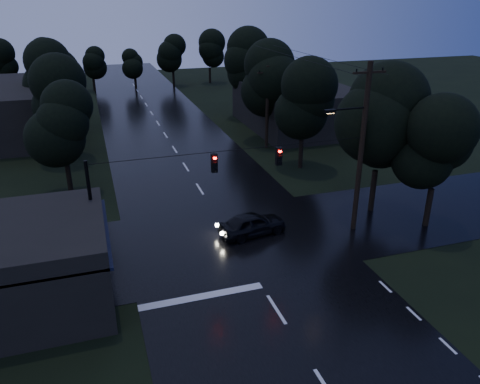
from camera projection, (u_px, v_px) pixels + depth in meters
main_road at (175, 150)px, 43.19m from camera, size 12.00×120.00×0.02m
cross_street at (232, 239)px, 27.42m from camera, size 60.00×9.00×0.02m
building_far_right at (297, 107)px, 49.80m from camera, size 10.00×14.00×4.40m
building_far_left at (17, 110)px, 47.00m from camera, size 10.00×16.00×5.00m
utility_pole_main at (360, 147)px, 26.60m from camera, size 3.50×0.30×10.00m
utility_pole_far at (267, 107)px, 42.28m from camera, size 2.00×0.30×7.50m
anchor_pole_left at (93, 218)px, 23.25m from camera, size 0.18×0.18×6.00m
span_signals at (246, 159)px, 24.65m from camera, size 15.00×0.37×1.12m
tree_corner_near at (381, 122)px, 28.80m from camera, size 4.48×4.48×9.44m
tree_corner_far at (439, 144)px, 27.03m from camera, size 3.92×3.92×8.26m
tree_left_a at (61, 123)px, 31.58m from camera, size 3.92×3.92×8.26m
tree_left_b at (55, 95)px, 38.27m from camera, size 4.20×4.20×8.85m
tree_left_c at (52, 73)px, 46.71m from camera, size 4.48×4.48×9.44m
tree_right_a at (304, 100)px, 36.54m from camera, size 4.20×4.20×8.85m
tree_right_b at (273, 79)px, 43.57m from camera, size 4.48×4.48×9.44m
tree_right_c at (245, 61)px, 52.35m from camera, size 4.76×4.76×10.03m
car at (252, 224)px, 27.73m from camera, size 4.24×2.20×1.38m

